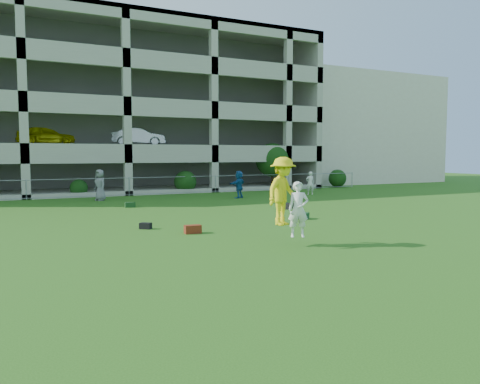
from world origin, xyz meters
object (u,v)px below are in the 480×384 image
bystander_e (310,183)px  parking_garage (103,112)px  frisbee_contest (285,194)px  crate_d (289,206)px  stucco_building (334,131)px  bystander_c (100,185)px  bystander_d (239,184)px

bystander_e → parking_garage: bearing=-32.4°
frisbee_contest → crate_d: bearing=57.3°
stucco_building → bystander_e: (-12.07, -13.34, -4.24)m
stucco_building → parking_garage: parking_garage is taller
bystander_c → bystander_e: (13.13, -1.95, -0.13)m
bystander_c → crate_d: bearing=18.4°
parking_garage → bystander_d: bearing=-66.6°
bystander_c → crate_d: size_ratio=5.12×
stucco_building → bystander_d: size_ratio=9.61×
stucco_building → frisbee_contest: 35.73m
parking_garage → bystander_e: bearing=-50.0°
frisbee_contest → parking_garage: 27.50m
bystander_e → crate_d: bystander_e is taller
crate_d → frisbee_contest: bearing=-122.7°
bystander_e → parking_garage: (-10.94, 13.04, 5.25)m
frisbee_contest → bystander_c: bearing=99.1°
bystander_e → crate_d: bearing=66.3°
bystander_e → bystander_d: bearing=18.6°
bystander_d → parking_garage: (-5.68, 13.13, 5.18)m
stucco_building → bystander_d: bearing=-142.2°
bystander_d → bystander_e: 5.26m
bystander_c → frisbee_contest: frisbee_contest is taller
parking_garage → bystander_c: bearing=-101.2°
stucco_building → frisbee_contest: size_ratio=6.96×
bystander_d → bystander_e: (5.26, 0.09, -0.07)m
bystander_e → crate_d: 8.60m
crate_d → frisbee_contest: frisbee_contest is taller
bystander_e → frisbee_contest: (-10.57, -14.08, 0.74)m
stucco_building → crate_d: bearing=-131.9°
stucco_building → parking_garage: 23.03m
stucco_building → parking_garage: size_ratio=0.53×
stucco_building → bystander_c: size_ratio=8.93×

